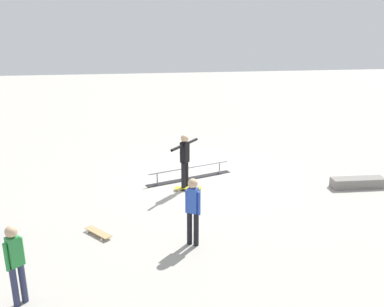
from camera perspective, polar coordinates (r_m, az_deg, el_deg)
The scene contains 8 objects.
ground_plane at distance 13.24m, azimuth 1.42°, elevation -3.30°, with size 60.00×60.00×0.00m, color #ADA89E.
grind_rail at distance 13.04m, azimuth -0.34°, elevation -2.81°, with size 2.86×1.16×0.40m.
skate_ledge at distance 13.35m, azimuth 22.07°, elevation -3.78°, with size 1.61×0.41×0.30m, color gray.
skater_main at distance 11.93m, azimuth -1.01°, elevation -0.62°, with size 0.94×1.10×1.71m.
skateboard_main at distance 12.19m, azimuth -0.52°, elevation -4.81°, with size 0.82×0.35×0.09m.
bystander_green_shirt at distance 7.81m, azimuth -23.39°, elevation -13.55°, with size 0.31×0.27×1.52m.
bystander_blue_shirt at distance 8.98m, azimuth 0.12°, elevation -7.61°, with size 0.34×0.26×1.58m.
loose_skateboard_natural at distance 9.97m, azimuth -12.92°, elevation -10.65°, with size 0.67×0.74×0.09m.
Camera 1 is at (2.26, 12.17, 4.70)m, focal length 38.30 mm.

